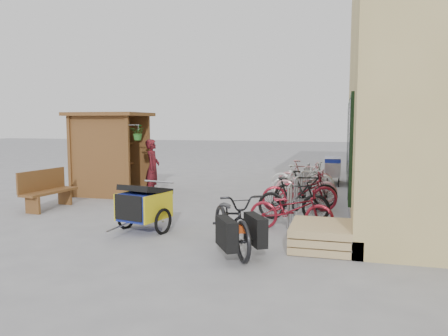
% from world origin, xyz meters
% --- Properties ---
extents(ground, '(80.00, 80.00, 0.00)m').
position_xyz_m(ground, '(0.00, 0.00, 0.00)').
color(ground, gray).
extents(kiosk, '(2.49, 1.65, 2.40)m').
position_xyz_m(kiosk, '(-3.28, 2.47, 1.55)').
color(kiosk, brown).
rests_on(kiosk, ground).
extents(bike_rack, '(0.05, 5.35, 0.86)m').
position_xyz_m(bike_rack, '(2.30, 2.40, 0.52)').
color(bike_rack, '#A5A8AD').
rests_on(bike_rack, ground).
extents(pallet_stack, '(1.00, 1.20, 0.40)m').
position_xyz_m(pallet_stack, '(3.00, -1.40, 0.21)').
color(pallet_stack, tan).
rests_on(pallet_stack, ground).
extents(bench, '(0.62, 1.56, 0.96)m').
position_xyz_m(bench, '(-3.68, 0.25, 0.49)').
color(bench, brown).
rests_on(bench, ground).
extents(shopping_carts, '(0.53, 1.79, 0.96)m').
position_xyz_m(shopping_carts, '(3.00, 6.67, 0.56)').
color(shopping_carts, silver).
rests_on(shopping_carts, ground).
extents(child_trailer, '(1.06, 1.68, 0.97)m').
position_xyz_m(child_trailer, '(-0.40, -1.14, 0.54)').
color(child_trailer, navy).
rests_on(child_trailer, ground).
extents(cargo_bike, '(1.57, 1.99, 1.01)m').
position_xyz_m(cargo_bike, '(1.61, -2.01, 0.50)').
color(cargo_bike, black).
rests_on(cargo_bike, ground).
extents(person_kiosk, '(0.49, 0.66, 1.64)m').
position_xyz_m(person_kiosk, '(-1.95, 2.68, 0.82)').
color(person_kiosk, maroon).
rests_on(person_kiosk, ground).
extents(bike_0, '(1.67, 0.65, 0.87)m').
position_xyz_m(bike_0, '(2.37, -0.36, 0.43)').
color(bike_0, maroon).
rests_on(bike_0, ground).
extents(bike_1, '(1.59, 0.53, 0.94)m').
position_xyz_m(bike_1, '(2.32, 0.54, 0.47)').
color(bike_1, black).
rests_on(bike_1, ground).
extents(bike_2, '(1.88, 1.00, 0.94)m').
position_xyz_m(bike_2, '(2.34, 1.59, 0.47)').
color(bike_2, maroon).
rests_on(bike_2, ground).
extents(bike_3, '(1.60, 0.62, 0.94)m').
position_xyz_m(bike_3, '(2.45, 2.05, 0.47)').
color(bike_3, black).
rests_on(bike_3, ground).
extents(bike_4, '(1.70, 0.67, 0.88)m').
position_xyz_m(bike_4, '(2.38, 2.97, 0.44)').
color(bike_4, '#CF868B').
rests_on(bike_4, ground).
extents(bike_5, '(1.66, 0.86, 0.96)m').
position_xyz_m(bike_5, '(2.21, 3.27, 0.48)').
color(bike_5, silver).
rests_on(bike_5, ground).
extents(bike_6, '(1.94, 0.87, 0.99)m').
position_xyz_m(bike_6, '(2.19, 3.96, 0.49)').
color(bike_6, silver).
rests_on(bike_6, ground).
extents(bike_7, '(1.66, 0.47, 1.00)m').
position_xyz_m(bike_7, '(2.24, 4.31, 0.50)').
color(bike_7, '#CF868B').
rests_on(bike_7, ground).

